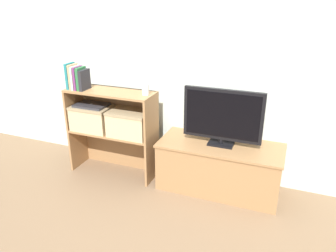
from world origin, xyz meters
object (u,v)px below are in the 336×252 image
object	(u,v)px
tv	(223,116)
laptop	(92,105)
book_plum	(78,78)
book_ivory	(76,77)
baby_monitor	(146,90)
storage_basket_right	(130,122)
tv_stand	(219,167)
storage_basket_left	(93,117)
book_charcoal	(84,80)
book_tan	(73,77)
book_forest	(81,78)
book_teal	(70,76)

from	to	relation	value
tv	laptop	size ratio (longest dim) A/B	2.24
book_plum	laptop	world-z (taller)	book_plum
book_ivory	baby_monitor	xyz separation A→B (m)	(0.69, 0.05, -0.06)
tv	storage_basket_right	bearing A→B (deg)	-173.93
tv	tv_stand	bearing A→B (deg)	90.00
book_plum	storage_basket_left	distance (m)	0.39
book_ivory	book_charcoal	xyz separation A→B (m)	(0.09, 0.00, -0.01)
book_tan	book_charcoal	xyz separation A→B (m)	(0.12, 0.00, -0.02)
storage_basket_right	book_plum	bearing A→B (deg)	-175.77
book_tan	laptop	world-z (taller)	book_tan
storage_basket_right	tv	bearing A→B (deg)	6.07
book_forest	storage_basket_left	xyz separation A→B (m)	(0.06, 0.04, -0.38)
book_forest	baby_monitor	bearing A→B (deg)	4.71
storage_basket_right	laptop	bearing A→B (deg)	180.00
book_ivory	book_tan	bearing A→B (deg)	180.00
book_tan	storage_basket_right	distance (m)	0.68
tv	book_plum	size ratio (longest dim) A/B	3.22
book_forest	laptop	bearing A→B (deg)	30.94
book_tan	storage_basket_left	distance (m)	0.42
storage_basket_right	laptop	distance (m)	0.42
book_forest	storage_basket_right	size ratio (longest dim) A/B	0.55
tv	book_tan	bearing A→B (deg)	-174.82
book_teal	book_plum	distance (m)	0.09
baby_monitor	laptop	world-z (taller)	baby_monitor
laptop	storage_basket_left	bearing A→B (deg)	180.00
book_charcoal	laptop	world-z (taller)	book_charcoal
storage_basket_left	storage_basket_right	size ratio (longest dim) A/B	1.00
book_plum	book_forest	xyz separation A→B (m)	(0.03, 0.00, -0.00)
book_teal	book_forest	bearing A→B (deg)	0.00
tv	book_teal	bearing A→B (deg)	-174.94
book_tan	book_charcoal	world-z (taller)	book_tan
book_teal	storage_basket_right	bearing A→B (deg)	3.61
book_charcoal	tv	bearing A→B (deg)	5.66
book_ivory	book_forest	world-z (taller)	book_ivory
book_plum	book_forest	bearing A→B (deg)	0.00
book_teal	book_forest	size ratio (longest dim) A/B	1.15
book_ivory	laptop	distance (m)	0.29
book_forest	book_charcoal	distance (m)	0.04
book_tan	book_forest	world-z (taller)	book_tan
book_forest	tv_stand	bearing A→B (deg)	5.58
book_teal	book_plum	xyz separation A→B (m)	(0.09, 0.00, -0.01)
book_tan	baby_monitor	xyz separation A→B (m)	(0.71, 0.05, -0.07)
tv	book_charcoal	size ratio (longest dim) A/B	3.63
book_forest	baby_monitor	xyz separation A→B (m)	(0.63, 0.05, -0.05)
tv_stand	laptop	distance (m)	1.34
tv_stand	laptop	xyz separation A→B (m)	(-1.25, -0.09, 0.46)
tv_stand	book_tan	distance (m)	1.58
tv	book_forest	world-z (taller)	book_forest
tv_stand	book_teal	world-z (taller)	book_teal
book_forest	storage_basket_left	bearing A→B (deg)	30.94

